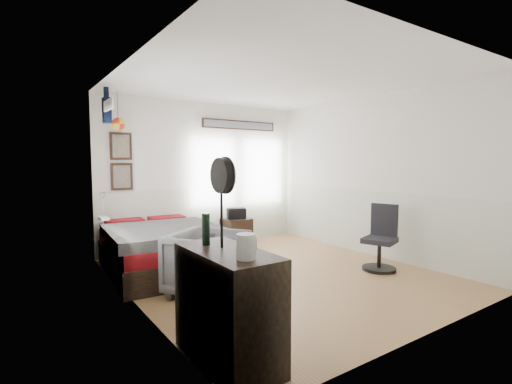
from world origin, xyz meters
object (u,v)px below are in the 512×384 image
Objects in this scene: nightstand at (236,232)px; task_chair at (381,243)px; armchair at (208,263)px; dresser at (228,306)px; bed at (161,248)px.

task_chair reaches higher than nightstand.
armchair is 2.68m from nightstand.
armchair is 2.63m from task_chair.
armchair is at bearing -131.56° from nightstand.
task_chair reaches higher than dresser.
task_chair is at bearing 16.38° from dresser.
dresser reaches higher than nightstand.
dresser is 1.97× the size of nightstand.
armchair reaches higher than bed.
task_chair is (0.91, -2.60, 0.14)m from nightstand.
task_chair is at bearing -73.65° from nightstand.
nightstand is (1.66, 2.09, -0.13)m from armchair.
armchair is 0.87× the size of task_chair.
dresser is 1.03× the size of task_chair.
bed reaches higher than nightstand.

